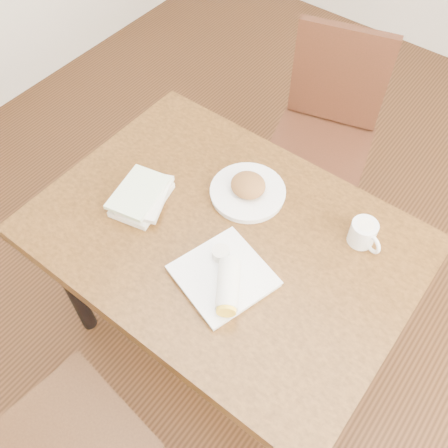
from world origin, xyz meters
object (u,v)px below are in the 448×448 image
Objects in this scene: plate_burrito at (225,279)px; book_stack at (142,196)px; table at (224,248)px; coffee_mug at (364,233)px; chair_far at (326,125)px; plate_scone at (248,190)px.

plate_burrito is 0.41m from book_stack.
table is 0.32m from book_stack.
table is 10.10× the size of coffee_mug.
coffee_mug is at bearing -53.64° from chair_far.
chair_far is 0.71m from plate_scone.
book_stack is (-0.40, 0.08, 0.00)m from plate_burrito.
table is 3.81× the size of plate_burrito.
plate_scone is 0.81× the size of plate_burrito.
plate_scone is (-0.03, 0.18, 0.11)m from table.
plate_scone reaches higher than book_stack.
coffee_mug reaches higher than plate_scone.
plate_burrito reaches higher than book_stack.
book_stack is at bearing -102.76° from chair_far.
book_stack is (-0.65, -0.30, -0.02)m from coffee_mug.
plate_burrito is (-0.25, -0.38, -0.02)m from coffee_mug.
chair_far is 1.03m from plate_burrito.
coffee_mug and plate_burrito have the same top height.
chair_far reaches higher than table.
chair_far is 3.93× the size of book_stack.
table is 4.68× the size of plate_scone.
chair_far is 0.96m from book_stack.
table is at bearing -146.47° from coffee_mug.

